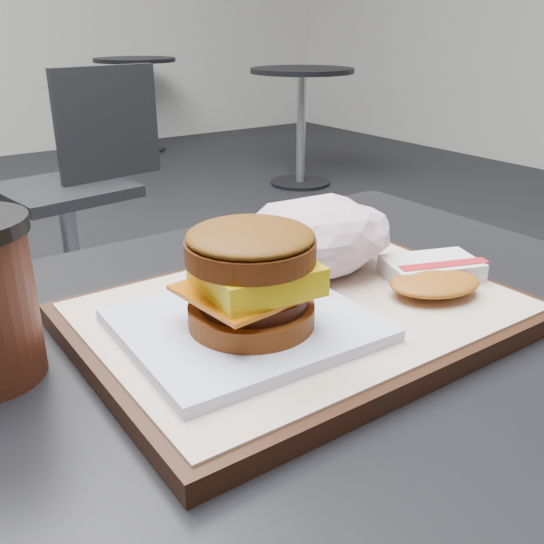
{
  "coord_description": "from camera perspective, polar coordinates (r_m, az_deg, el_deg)",
  "views": [
    {
      "loc": [
        -0.29,
        -0.39,
        1.02
      ],
      "look_at": [
        -0.03,
        -0.02,
        0.83
      ],
      "focal_mm": 40.0,
      "sensor_mm": 36.0,
      "label": 1
    }
  ],
  "objects": [
    {
      "name": "customer_table",
      "position": [
        0.65,
        1.01,
        -19.86
      ],
      "size": [
        0.8,
        0.6,
        0.77
      ],
      "color": "#A5A5AA",
      "rests_on": "ground"
    },
    {
      "name": "serving_tray",
      "position": [
        0.54,
        2.84,
        -4.06
      ],
      "size": [
        0.38,
        0.28,
        0.02
      ],
      "color": "black",
      "rests_on": "customer_table"
    },
    {
      "name": "breakfast_sandwich",
      "position": [
        0.47,
        -2.12,
        -1.57
      ],
      "size": [
        0.2,
        0.18,
        0.09
      ],
      "color": "white",
      "rests_on": "serving_tray"
    },
    {
      "name": "hash_brown",
      "position": [
        0.59,
        14.89,
        -0.26
      ],
      "size": [
        0.13,
        0.11,
        0.02
      ],
      "color": "white",
      "rests_on": "serving_tray"
    },
    {
      "name": "crumpled_wrapper",
      "position": [
        0.6,
        4.34,
        3.45
      ],
      "size": [
        0.16,
        0.13,
        0.07
      ],
      "primitive_type": null,
      "color": "silver",
      "rests_on": "serving_tray"
    },
    {
      "name": "neighbor_chair",
      "position": [
        2.33,
        -17.58,
        8.78
      ],
      "size": [
        0.63,
        0.48,
        0.88
      ],
      "color": "#ABABB0",
      "rests_on": "ground"
    },
    {
      "name": "bg_table_near",
      "position": [
        4.07,
        2.81,
        15.99
      ],
      "size": [
        0.66,
        0.66,
        0.75
      ],
      "color": "black",
      "rests_on": "ground"
    },
    {
      "name": "bg_table_far",
      "position": [
        5.33,
        -12.65,
        17.05
      ],
      "size": [
        0.66,
        0.66,
        0.75
      ],
      "color": "black",
      "rests_on": "ground"
    }
  ]
}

